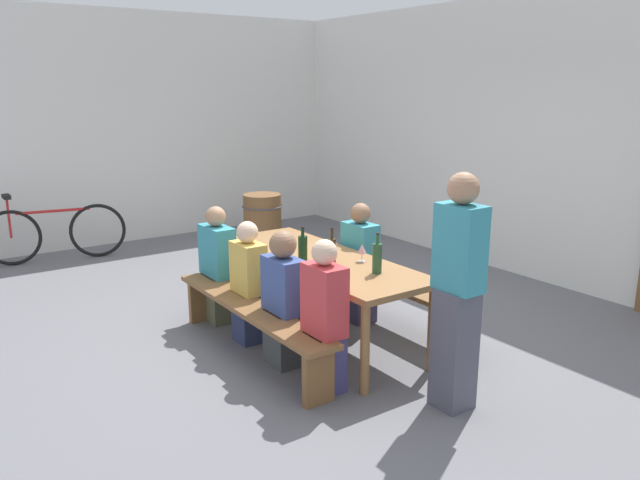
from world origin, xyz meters
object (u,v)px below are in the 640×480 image
(seated_guest_near_3, at_px, (324,321))
(standing_host, at_px, (457,295))
(seated_guest_near_1, at_px, (249,285))
(wine_bottle_2, at_px, (332,250))
(wine_glass_1, at_px, (252,236))
(seated_guest_near_0, at_px, (218,268))
(bench_near, at_px, (251,316))
(wine_glass_0, at_px, (362,249))
(wine_barrel, at_px, (262,218))
(seated_guest_far_0, at_px, (360,266))
(tasting_table, at_px, (320,265))
(seated_guest_near_2, at_px, (284,302))
(bench_far, at_px, (380,285))
(parked_bicycle_0, at_px, (54,233))
(wine_bottle_1, at_px, (377,258))
(wine_bottle_0, at_px, (303,247))

(seated_guest_near_3, height_order, standing_host, standing_host)
(seated_guest_near_1, bearing_deg, wine_bottle_2, -46.54)
(wine_glass_1, bearing_deg, seated_guest_near_0, -139.68)
(bench_near, bearing_deg, wine_glass_0, 69.77)
(standing_host, xyz_separation_m, wine_barrel, (-4.89, 1.28, -0.48))
(seated_guest_far_0, bearing_deg, tasting_table, 13.23)
(tasting_table, relative_size, seated_guest_near_3, 1.95)
(wine_bottle_2, bearing_deg, seated_guest_near_2, -84.93)
(bench_far, bearing_deg, wine_bottle_2, -72.42)
(wine_bottle_2, relative_size, seated_guest_far_0, 0.27)
(standing_host, height_order, parked_bicycle_0, standing_host)
(wine_glass_1, xyz_separation_m, seated_guest_near_3, (1.47, -0.23, -0.30))
(seated_guest_far_0, distance_m, standing_host, 1.75)
(wine_glass_0, relative_size, seated_guest_near_0, 0.14)
(wine_glass_0, relative_size, wine_glass_1, 1.03)
(wine_bottle_2, bearing_deg, wine_barrel, 158.92)
(bench_far, distance_m, wine_bottle_2, 0.93)
(bench_far, distance_m, seated_guest_near_0, 1.55)
(bench_far, xyz_separation_m, wine_barrel, (-3.36, 0.64, -0.01))
(seated_guest_near_0, relative_size, seated_guest_far_0, 0.97)
(seated_guest_near_0, height_order, standing_host, standing_host)
(tasting_table, xyz_separation_m, wine_bottle_1, (0.66, 0.09, 0.20))
(wine_bottle_0, height_order, wine_glass_1, wine_bottle_0)
(wine_bottle_0, bearing_deg, seated_guest_far_0, 100.10)
(seated_guest_near_0, bearing_deg, tasting_table, -58.83)
(wine_glass_0, distance_m, standing_host, 1.21)
(seated_guest_near_1, height_order, seated_guest_far_0, seated_guest_far_0)
(wine_bottle_0, relative_size, parked_bicycle_0, 0.17)
(wine_barrel, bearing_deg, wine_bottle_1, -17.29)
(tasting_table, xyz_separation_m, wine_bottle_2, (0.23, -0.04, 0.19))
(wine_bottle_1, height_order, wine_glass_1, wine_bottle_1)
(seated_guest_near_1, bearing_deg, standing_host, -71.66)
(seated_guest_near_1, relative_size, seated_guest_far_0, 0.94)
(tasting_table, bearing_deg, wine_glass_1, -153.35)
(wine_bottle_0, relative_size, wine_barrel, 0.42)
(wine_glass_0, distance_m, wine_barrel, 3.90)
(bench_near, bearing_deg, seated_guest_near_0, 170.57)
(tasting_table, distance_m, wine_bottle_2, 0.30)
(seated_guest_near_3, bearing_deg, bench_near, 100.17)
(bench_near, relative_size, standing_host, 1.30)
(wine_bottle_0, bearing_deg, wine_bottle_1, 22.42)
(seated_guest_near_0, relative_size, seated_guest_near_1, 1.03)
(bench_far, relative_size, wine_bottle_1, 6.56)
(wine_glass_0, height_order, seated_guest_near_1, seated_guest_near_1)
(seated_guest_near_3, xyz_separation_m, standing_host, (0.70, 0.61, 0.27))
(wine_bottle_1, height_order, seated_guest_near_3, seated_guest_near_3)
(seated_guest_near_0, relative_size, standing_host, 0.67)
(seated_guest_near_2, xyz_separation_m, seated_guest_near_3, (0.56, 0.00, 0.02))
(wine_bottle_2, bearing_deg, parked_bicycle_0, -162.88)
(bench_far, xyz_separation_m, wine_bottle_1, (0.66, -0.61, 0.52))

